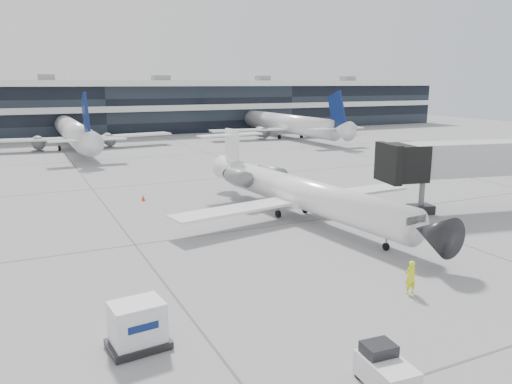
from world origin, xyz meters
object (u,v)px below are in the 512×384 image
cargo_uld (137,326)px  baggage_tug (385,370)px  jet_bridge (495,158)px  regional_jet (300,192)px  ramp_worker (410,277)px

cargo_uld → baggage_tug: bearing=-47.0°
jet_bridge → baggage_tug: (-25.42, -16.57, -3.76)m
regional_jet → jet_bridge: (16.53, -4.52, 2.25)m
regional_jet → baggage_tug: (-8.89, -21.10, -1.51)m
regional_jet → ramp_worker: regional_jet is taller
ramp_worker → cargo_uld: cargo_uld is taller
baggage_tug → regional_jet: bearing=71.6°
cargo_uld → ramp_worker: bearing=-8.3°
ramp_worker → cargo_uld: (-13.85, 0.64, 0.09)m
regional_jet → jet_bridge: regional_jet is taller
cargo_uld → jet_bridge: bearing=11.5°
ramp_worker → baggage_tug: bearing=45.2°
jet_bridge → cargo_uld: jet_bridge is taller
jet_bridge → ramp_worker: jet_bridge is taller
ramp_worker → jet_bridge: bearing=-147.1°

